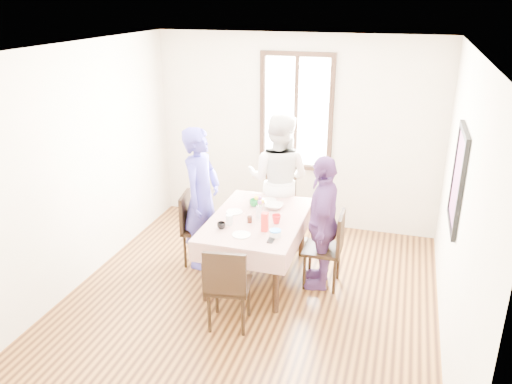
% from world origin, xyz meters
% --- Properties ---
extents(ground, '(4.50, 4.50, 0.00)m').
position_xyz_m(ground, '(0.00, 0.00, 0.00)').
color(ground, black).
rests_on(ground, ground).
extents(back_wall, '(4.00, 0.00, 4.00)m').
position_xyz_m(back_wall, '(0.00, 2.25, 1.35)').
color(back_wall, beige).
rests_on(back_wall, ground).
extents(right_wall, '(0.00, 4.50, 4.50)m').
position_xyz_m(right_wall, '(2.00, 0.00, 1.35)').
color(right_wall, beige).
rests_on(right_wall, ground).
extents(window_frame, '(1.02, 0.06, 1.62)m').
position_xyz_m(window_frame, '(0.00, 2.23, 1.65)').
color(window_frame, black).
rests_on(window_frame, back_wall).
extents(window_pane, '(0.90, 0.02, 1.50)m').
position_xyz_m(window_pane, '(0.00, 2.24, 1.65)').
color(window_pane, white).
rests_on(window_pane, back_wall).
extents(art_poster, '(0.04, 0.76, 0.96)m').
position_xyz_m(art_poster, '(1.98, 0.30, 1.55)').
color(art_poster, red).
rests_on(art_poster, right_wall).
extents(dining_table, '(0.92, 1.44, 0.75)m').
position_xyz_m(dining_table, '(-0.07, 0.58, 0.38)').
color(dining_table, black).
rests_on(dining_table, ground).
extents(tablecloth, '(1.04, 1.56, 0.01)m').
position_xyz_m(tablecloth, '(-0.07, 0.58, 0.76)').
color(tablecloth, '#5D1308').
rests_on(tablecloth, dining_table).
extents(chair_left, '(0.48, 0.48, 0.91)m').
position_xyz_m(chair_left, '(-0.83, 0.72, 0.46)').
color(chair_left, black).
rests_on(chair_left, ground).
extents(chair_right, '(0.42, 0.42, 0.91)m').
position_xyz_m(chair_right, '(0.70, 0.63, 0.46)').
color(chair_right, black).
rests_on(chair_right, ground).
extents(chair_far, '(0.45, 0.45, 0.91)m').
position_xyz_m(chair_far, '(-0.07, 1.57, 0.46)').
color(chair_far, black).
rests_on(chair_far, ground).
extents(chair_near, '(0.47, 0.47, 0.91)m').
position_xyz_m(chair_near, '(-0.07, -0.41, 0.46)').
color(chair_near, black).
rests_on(chair_near, ground).
extents(person_left, '(0.47, 0.67, 1.74)m').
position_xyz_m(person_left, '(-0.81, 0.72, 0.87)').
color(person_left, '#3C3695').
rests_on(person_left, ground).
extents(person_far, '(0.90, 0.72, 1.78)m').
position_xyz_m(person_far, '(-0.07, 1.56, 0.89)').
color(person_far, white).
rests_on(person_far, ground).
extents(person_right, '(0.46, 0.95, 1.56)m').
position_xyz_m(person_right, '(0.68, 0.63, 0.78)').
color(person_right, '#553069').
rests_on(person_right, ground).
extents(mug_black, '(0.11, 0.11, 0.07)m').
position_xyz_m(mug_black, '(-0.36, 0.20, 0.80)').
color(mug_black, black).
rests_on(mug_black, tablecloth).
extents(mug_flag, '(0.15, 0.15, 0.10)m').
position_xyz_m(mug_flag, '(0.18, 0.51, 0.81)').
color(mug_flag, red).
rests_on(mug_flag, tablecloth).
extents(mug_green, '(0.16, 0.16, 0.09)m').
position_xyz_m(mug_green, '(-0.20, 0.91, 0.81)').
color(mug_green, '#0C7226').
rests_on(mug_green, tablecloth).
extents(serving_bowl, '(0.23, 0.23, 0.05)m').
position_xyz_m(serving_bowl, '(0.04, 0.91, 0.79)').
color(serving_bowl, white).
rests_on(serving_bowl, tablecloth).
extents(juice_carton, '(0.07, 0.07, 0.21)m').
position_xyz_m(juice_carton, '(0.11, 0.28, 0.87)').
color(juice_carton, red).
rests_on(juice_carton, tablecloth).
extents(butter_tub, '(0.13, 0.13, 0.06)m').
position_xyz_m(butter_tub, '(0.25, 0.18, 0.79)').
color(butter_tub, white).
rests_on(butter_tub, tablecloth).
extents(jam_jar, '(0.05, 0.05, 0.08)m').
position_xyz_m(jam_jar, '(-0.11, 0.44, 0.80)').
color(jam_jar, black).
rests_on(jam_jar, tablecloth).
extents(drinking_glass, '(0.08, 0.08, 0.11)m').
position_xyz_m(drinking_glass, '(-0.32, 0.33, 0.82)').
color(drinking_glass, silver).
rests_on(drinking_glass, tablecloth).
extents(smartphone, '(0.07, 0.13, 0.01)m').
position_xyz_m(smartphone, '(0.23, 0.07, 0.77)').
color(smartphone, black).
rests_on(smartphone, tablecloth).
extents(flower_vase, '(0.07, 0.07, 0.14)m').
position_xyz_m(flower_vase, '(-0.05, 0.60, 0.83)').
color(flower_vase, silver).
rests_on(flower_vase, tablecloth).
extents(plate_left, '(0.20, 0.20, 0.01)m').
position_xyz_m(plate_left, '(-0.37, 0.66, 0.77)').
color(plate_left, white).
rests_on(plate_left, tablecloth).
extents(plate_far, '(0.20, 0.20, 0.01)m').
position_xyz_m(plate_far, '(-0.08, 1.11, 0.77)').
color(plate_far, white).
rests_on(plate_far, tablecloth).
extents(plate_near, '(0.20, 0.20, 0.01)m').
position_xyz_m(plate_near, '(-0.10, 0.10, 0.77)').
color(plate_near, white).
rests_on(plate_near, tablecloth).
extents(butter_lid, '(0.12, 0.12, 0.01)m').
position_xyz_m(butter_lid, '(0.25, 0.18, 0.83)').
color(butter_lid, blue).
rests_on(butter_lid, butter_tub).
extents(flower_bunch, '(0.09, 0.09, 0.10)m').
position_xyz_m(flower_bunch, '(-0.05, 0.60, 0.96)').
color(flower_bunch, yellow).
rests_on(flower_bunch, flower_vase).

